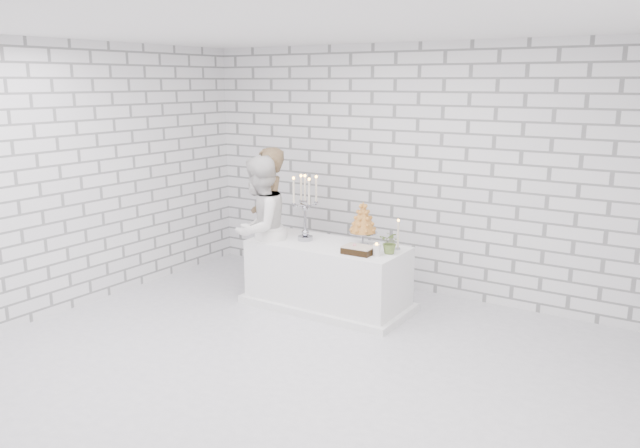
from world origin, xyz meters
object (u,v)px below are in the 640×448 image
at_px(cake_table, 327,275).
at_px(groom, 268,219).
at_px(candelabra, 305,208).
at_px(bride, 259,229).
at_px(croquembouche, 363,224).

relative_size(cake_table, groom, 1.02).
xyz_separation_m(groom, candelabra, (0.70, -0.22, 0.25)).
relative_size(bride, croquembouche, 3.41).
bearing_deg(bride, candelabra, 106.72).
bearing_deg(bride, croquembouche, 101.19).
height_order(bride, croquembouche, bride).
height_order(groom, candelabra, groom).
xyz_separation_m(cake_table, candelabra, (-0.30, -0.00, 0.76)).
bearing_deg(croquembouche, bride, -163.34).
bearing_deg(cake_table, candelabra, -179.89).
distance_m(cake_table, candelabra, 0.82).
xyz_separation_m(cake_table, croquembouche, (0.37, 0.15, 0.63)).
height_order(cake_table, croquembouche, croquembouche).
relative_size(bride, candelabra, 2.23).
bearing_deg(candelabra, groom, 162.59).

